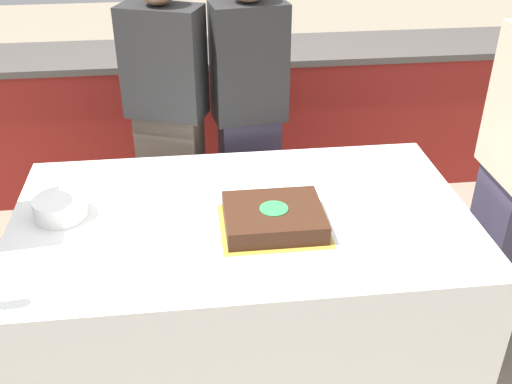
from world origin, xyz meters
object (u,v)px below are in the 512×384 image
at_px(cake, 274,218).
at_px(plate_stack, 60,208).
at_px(person_standing_back, 168,121).
at_px(person_cutting_cake, 249,115).

distance_m(cake, plate_stack, 0.86).
height_order(cake, person_standing_back, person_standing_back).
xyz_separation_m(person_cutting_cake, person_standing_back, (-0.42, 0.00, -0.02)).
bearing_deg(cake, plate_stack, 168.51).
relative_size(plate_stack, person_standing_back, 0.13).
xyz_separation_m(plate_stack, person_standing_back, (0.43, 0.71, 0.04)).
xyz_separation_m(plate_stack, person_cutting_cake, (0.85, 0.71, 0.06)).
bearing_deg(person_standing_back, cake, 136.51).
relative_size(cake, plate_stack, 2.02).
bearing_deg(person_cutting_cake, person_standing_back, -8.51).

